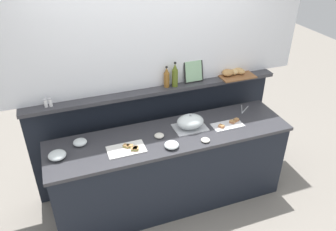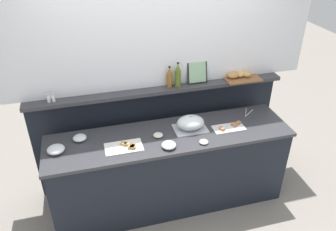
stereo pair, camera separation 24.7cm
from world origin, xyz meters
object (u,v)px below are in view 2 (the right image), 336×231
object	(u,v)px
sandwich_platter_side	(125,147)
condiment_bowl_teal	(158,135)
bread_basket	(239,75)
glass_bowl_small	(80,138)
framed_picture	(197,72)
vinegar_bottle_amber	(169,78)
salt_shaker	(48,98)
sandwich_platter_front	(229,127)
condiment_bowl_dark	(204,142)
glass_bowl_large	(169,145)
serving_cloche	(190,123)
olive_oil_bottle	(178,76)
pepper_shaker	(53,98)
glass_bowl_medium	(56,150)
serving_tongs	(247,113)

from	to	relation	value
sandwich_platter_side	condiment_bowl_teal	bearing A→B (deg)	16.04
sandwich_platter_side	bread_basket	distance (m)	1.54
glass_bowl_small	framed_picture	distance (m)	1.42
sandwich_platter_side	vinegar_bottle_amber	world-z (taller)	vinegar_bottle_amber
glass_bowl_small	salt_shaker	distance (m)	0.50
sandwich_platter_front	condiment_bowl_dark	world-z (taller)	sandwich_platter_front
glass_bowl_small	vinegar_bottle_amber	bearing A→B (deg)	16.42
glass_bowl_large	condiment_bowl_dark	distance (m)	0.35
serving_cloche	vinegar_bottle_amber	bearing A→B (deg)	106.59
condiment_bowl_dark	bread_basket	bearing A→B (deg)	45.84
condiment_bowl_dark	vinegar_bottle_amber	xyz separation A→B (m)	(-0.17, 0.66, 0.41)
olive_oil_bottle	bread_basket	bearing A→B (deg)	1.65
glass_bowl_large	condiment_bowl_teal	xyz separation A→B (m)	(-0.06, 0.21, -0.01)
glass_bowl_large	vinegar_bottle_amber	world-z (taller)	vinegar_bottle_amber
sandwich_platter_side	condiment_bowl_teal	world-z (taller)	sandwich_platter_side
sandwich_platter_side	salt_shaker	xyz separation A→B (m)	(-0.66, 0.52, 0.35)
salt_shaker	bread_basket	world-z (taller)	salt_shaker
sandwich_platter_front	bread_basket	bearing A→B (deg)	58.55
sandwich_platter_side	framed_picture	bearing A→B (deg)	31.68
serving_cloche	pepper_shaker	size ratio (longest dim) A/B	3.91
glass_bowl_large	condiment_bowl_dark	bearing A→B (deg)	-3.65
glass_bowl_medium	framed_picture	world-z (taller)	framed_picture
glass_bowl_large	glass_bowl_small	size ratio (longest dim) A/B	1.06
vinegar_bottle_amber	pepper_shaker	bearing A→B (deg)	-179.25
glass_bowl_large	bread_basket	world-z (taller)	bread_basket
glass_bowl_medium	glass_bowl_small	distance (m)	0.27
bread_basket	framed_picture	distance (m)	0.50
serving_tongs	framed_picture	bearing A→B (deg)	151.62
serving_tongs	sandwich_platter_side	bearing A→B (deg)	-168.88
condiment_bowl_teal	olive_oil_bottle	xyz separation A→B (m)	(0.33, 0.42, 0.42)
condiment_bowl_dark	glass_bowl_large	bearing A→B (deg)	176.35
glass_bowl_large	serving_tongs	bearing A→B (deg)	20.73
vinegar_bottle_amber	framed_picture	size ratio (longest dim) A/B	0.95
serving_tongs	olive_oil_bottle	xyz separation A→B (m)	(-0.75, 0.24, 0.44)
framed_picture	salt_shaker	bearing A→B (deg)	-178.59
sandwich_platter_side	serving_tongs	bearing A→B (deg)	11.12
serving_tongs	vinegar_bottle_amber	distance (m)	0.97
sandwich_platter_front	serving_cloche	size ratio (longest dim) A/B	0.98
salt_shaker	glass_bowl_large	bearing A→B (deg)	-30.53
salt_shaker	pepper_shaker	distance (m)	0.04
sandwich_platter_front	salt_shaker	xyz separation A→B (m)	(-1.76, 0.47, 0.35)
serving_tongs	pepper_shaker	size ratio (longest dim) A/B	1.92
glass_bowl_small	pepper_shaker	xyz separation A→B (m)	(-0.20, 0.28, 0.34)
sandwich_platter_side	condiment_bowl_dark	xyz separation A→B (m)	(0.75, -0.13, 0.01)
sandwich_platter_side	glass_bowl_small	size ratio (longest dim) A/B	2.69
pepper_shaker	olive_oil_bottle	bearing A→B (deg)	-0.04
pepper_shaker	framed_picture	size ratio (longest dim) A/B	0.35
sandwich_platter_side	glass_bowl_small	bearing A→B (deg)	149.78
condiment_bowl_dark	salt_shaker	distance (m)	1.59
serving_cloche	sandwich_platter_side	bearing A→B (deg)	-168.53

